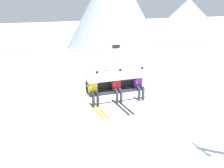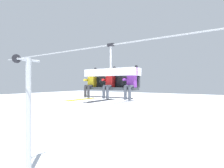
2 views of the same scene
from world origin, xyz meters
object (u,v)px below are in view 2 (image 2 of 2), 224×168
object	(u,v)px
skier_yellow	(90,83)
skier_purple	(130,83)
chairlift_chair	(112,76)
skier_red	(109,83)
lift_tower_near	(28,113)

from	to	relation	value
skier_yellow	skier_purple	bearing A→B (deg)	0.00
skier_yellow	skier_purple	size ratio (longest dim) A/B	1.00
chairlift_chair	skier_red	xyz separation A→B (m)	(0.00, -0.21, -0.27)
skier_red	skier_purple	distance (m)	0.97
skier_yellow	lift_tower_near	bearing A→B (deg)	171.57
chairlift_chair	skier_red	size ratio (longest dim) A/B	1.39
skier_purple	chairlift_chair	bearing A→B (deg)	167.52
skier_red	skier_purple	bearing A→B (deg)	0.00
skier_yellow	skier_red	xyz separation A→B (m)	(0.97, 0.00, 0.00)
lift_tower_near	chairlift_chair	size ratio (longest dim) A/B	3.38
skier_yellow	skier_red	size ratio (longest dim) A/B	1.00
lift_tower_near	chairlift_chair	world-z (taller)	lift_tower_near
skier_purple	skier_yellow	bearing A→B (deg)	180.00
chairlift_chair	skier_purple	size ratio (longest dim) A/B	1.39
skier_yellow	chairlift_chair	bearing A→B (deg)	12.56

